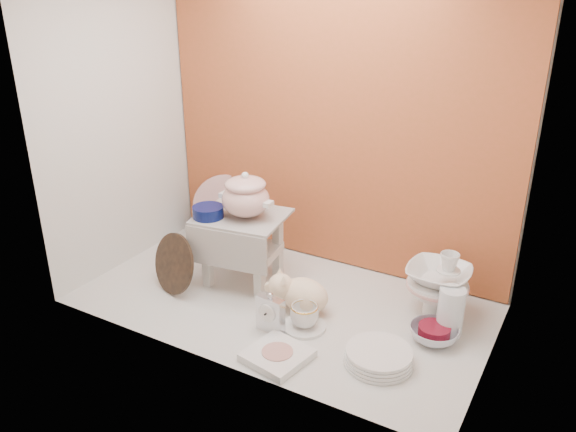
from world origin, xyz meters
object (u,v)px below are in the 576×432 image
object	(u,v)px
plush_pig	(304,295)
gold_rim_teacup	(304,315)
step_stool	(243,248)
crystal_bowl	(434,334)
soup_tureen	(246,195)
blue_white_vase	(206,221)
floral_platter	(226,208)
dinner_plate_stack	(379,357)
porcelain_tower	(438,283)
mantel_clock	(270,312)

from	to	relation	value
plush_pig	gold_rim_teacup	bearing A→B (deg)	-59.32
step_stool	crystal_bowl	xyz separation A→B (m)	(0.95, -0.04, -0.14)
soup_tureen	plush_pig	distance (m)	0.52
blue_white_vase	gold_rim_teacup	xyz separation A→B (m)	(0.88, -0.50, -0.05)
floral_platter	dinner_plate_stack	size ratio (longest dim) A/B	1.37
soup_tureen	floral_platter	distance (m)	0.58
gold_rim_teacup	porcelain_tower	world-z (taller)	porcelain_tower
soup_tureen	plush_pig	world-z (taller)	soup_tureen
plush_pig	gold_rim_teacup	world-z (taller)	plush_pig
step_stool	crystal_bowl	world-z (taller)	step_stool
step_stool	plush_pig	bearing A→B (deg)	-23.54
step_stool	soup_tureen	distance (m)	0.28
blue_white_vase	soup_tureen	bearing A→B (deg)	-31.52
plush_pig	porcelain_tower	distance (m)	0.57
floral_platter	mantel_clock	size ratio (longest dim) A/B	2.04
step_stool	dinner_plate_stack	xyz separation A→B (m)	(0.81, -0.29, -0.14)
mantel_clock	step_stool	bearing A→B (deg)	144.01
blue_white_vase	crystal_bowl	world-z (taller)	blue_white_vase
soup_tureen	mantel_clock	world-z (taller)	soup_tureen
gold_rim_teacup	dinner_plate_stack	xyz separation A→B (m)	(0.36, -0.07, -0.03)
plush_pig	dinner_plate_stack	bearing A→B (deg)	-21.19
plush_pig	porcelain_tower	xyz separation A→B (m)	(0.50, 0.27, 0.07)
step_stool	plush_pig	world-z (taller)	step_stool
step_stool	gold_rim_teacup	distance (m)	0.51
soup_tureen	dinner_plate_stack	size ratio (longest dim) A/B	0.97
blue_white_vase	dinner_plate_stack	bearing A→B (deg)	-24.49
mantel_clock	dinner_plate_stack	size ratio (longest dim) A/B	0.67
step_stool	dinner_plate_stack	bearing A→B (deg)	-27.80
blue_white_vase	plush_pig	world-z (taller)	blue_white_vase
crystal_bowl	gold_rim_teacup	bearing A→B (deg)	-160.01
soup_tureen	blue_white_vase	size ratio (longest dim) A/B	1.18
gold_rim_teacup	dinner_plate_stack	distance (m)	0.37
porcelain_tower	soup_tureen	bearing A→B (deg)	-169.09
step_stool	blue_white_vase	distance (m)	0.52
step_stool	floral_platter	bearing A→B (deg)	126.57
floral_platter	plush_pig	bearing A→B (deg)	-31.86
step_stool	gold_rim_teacup	size ratio (longest dim) A/B	3.30
dinner_plate_stack	porcelain_tower	world-z (taller)	porcelain_tower
blue_white_vase	porcelain_tower	size ratio (longest dim) A/B	0.71
soup_tureen	dinner_plate_stack	world-z (taller)	soup_tureen
plush_pig	dinner_plate_stack	xyz separation A→B (m)	(0.42, -0.18, -0.05)
gold_rim_teacup	blue_white_vase	bearing A→B (deg)	150.67
mantel_clock	porcelain_tower	bearing A→B (deg)	46.63
crystal_bowl	blue_white_vase	bearing A→B (deg)	167.13
blue_white_vase	crystal_bowl	distance (m)	1.42
blue_white_vase	dinner_plate_stack	distance (m)	1.37
step_stool	crystal_bowl	bearing A→B (deg)	-10.46
mantel_clock	porcelain_tower	distance (m)	0.73
dinner_plate_stack	plush_pig	bearing A→B (deg)	156.62
step_stool	porcelain_tower	bearing A→B (deg)	2.02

